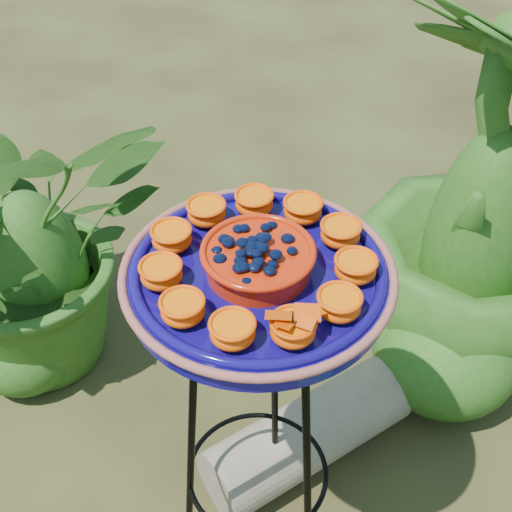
# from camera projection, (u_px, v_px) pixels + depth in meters

# --- Properties ---
(tripod_stand) EXTENTS (0.41, 0.41, 0.86)m
(tripod_stand) POSITION_uv_depth(u_px,v_px,m) (258.00, 410.00, 1.41)
(tripod_stand) COLOR black
(tripod_stand) RESTS_ON ground
(feeder_dish) EXTENTS (0.57, 0.57, 0.10)m
(feeder_dish) POSITION_uv_depth(u_px,v_px,m) (258.00, 271.00, 1.16)
(feeder_dish) COLOR #0E075B
(feeder_dish) RESTS_ON tripod_stand
(driftwood_log) EXTENTS (0.59, 0.42, 0.19)m
(driftwood_log) POSITION_uv_depth(u_px,v_px,m) (307.00, 435.00, 1.87)
(driftwood_log) COLOR gray
(driftwood_log) RESTS_ON ground
(shrub_back_left) EXTENTS (0.95, 0.89, 0.85)m
(shrub_back_left) POSITION_uv_depth(u_px,v_px,m) (29.00, 239.00, 1.95)
(shrub_back_left) COLOR #234C14
(shrub_back_left) RESTS_ON ground
(shrub_back_right) EXTENTS (0.86, 0.86, 1.13)m
(shrub_back_right) POSITION_uv_depth(u_px,v_px,m) (487.00, 204.00, 1.84)
(shrub_back_right) COLOR #234C14
(shrub_back_right) RESTS_ON ground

